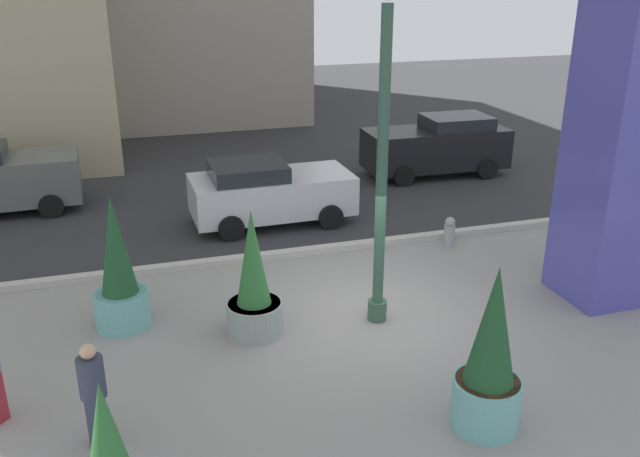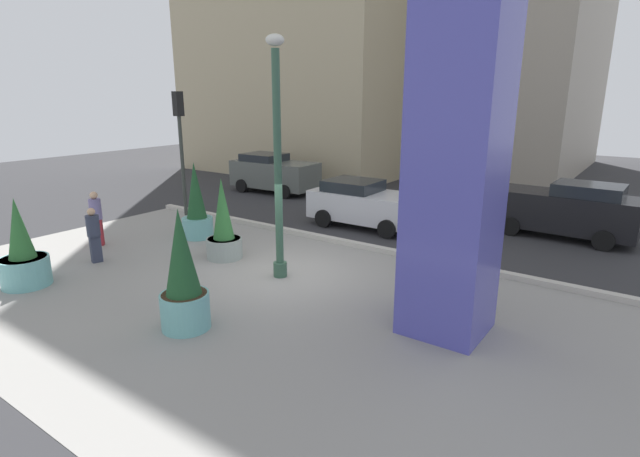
{
  "view_description": "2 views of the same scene",
  "coord_description": "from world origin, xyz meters",
  "px_view_note": "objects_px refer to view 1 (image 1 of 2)",
  "views": [
    {
      "loc": [
        -4.34,
        -10.73,
        6.26
      ],
      "look_at": [
        -0.6,
        1.49,
        1.28
      ],
      "focal_mm": 37.74,
      "sensor_mm": 36.0,
      "label": 1
    },
    {
      "loc": [
        7.97,
        -9.61,
        4.72
      ],
      "look_at": [
        0.44,
        0.94,
        1.12
      ],
      "focal_mm": 27.61,
      "sensor_mm": 36.0,
      "label": 2
    }
  ],
  "objects_px": {
    "car_far_lane": "(269,192)",
    "car_curb_west": "(438,146)",
    "art_pillar_blue": "(622,140)",
    "fire_hydrant": "(449,232)",
    "potted_plant_near_right": "(119,276)",
    "lamp_post": "(382,171)",
    "potted_plant_mid_plaza": "(254,288)",
    "potted_plant_by_pillar": "(490,362)",
    "pedestrian_crossing": "(93,390)"
  },
  "relations": [
    {
      "from": "fire_hydrant",
      "to": "pedestrian_crossing",
      "type": "distance_m",
      "value": 9.46
    },
    {
      "from": "potted_plant_near_right",
      "to": "fire_hydrant",
      "type": "height_order",
      "value": "potted_plant_near_right"
    },
    {
      "from": "art_pillar_blue",
      "to": "potted_plant_mid_plaza",
      "type": "height_order",
      "value": "art_pillar_blue"
    },
    {
      "from": "lamp_post",
      "to": "potted_plant_near_right",
      "type": "height_order",
      "value": "lamp_post"
    },
    {
      "from": "potted_plant_mid_plaza",
      "to": "fire_hydrant",
      "type": "bearing_deg",
      "value": 26.4
    },
    {
      "from": "car_far_lane",
      "to": "car_curb_west",
      "type": "xyz_separation_m",
      "value": [
        6.13,
        2.68,
        0.11
      ]
    },
    {
      "from": "fire_hydrant",
      "to": "potted_plant_by_pillar",
      "type": "bearing_deg",
      "value": -112.94
    },
    {
      "from": "car_far_lane",
      "to": "car_curb_west",
      "type": "distance_m",
      "value": 6.69
    },
    {
      "from": "potted_plant_mid_plaza",
      "to": "car_curb_west",
      "type": "relative_size",
      "value": 0.52
    },
    {
      "from": "car_curb_west",
      "to": "potted_plant_mid_plaza",
      "type": "bearing_deg",
      "value": -133.16
    },
    {
      "from": "fire_hydrant",
      "to": "car_far_lane",
      "type": "distance_m",
      "value": 4.74
    },
    {
      "from": "potted_plant_mid_plaza",
      "to": "fire_hydrant",
      "type": "height_order",
      "value": "potted_plant_mid_plaza"
    },
    {
      "from": "art_pillar_blue",
      "to": "car_curb_west",
      "type": "xyz_separation_m",
      "value": [
        0.67,
        8.74,
        -2.28
      ]
    },
    {
      "from": "lamp_post",
      "to": "car_curb_west",
      "type": "relative_size",
      "value": 1.32
    },
    {
      "from": "potted_plant_near_right",
      "to": "art_pillar_blue",
      "type": "bearing_deg",
      "value": -9.35
    },
    {
      "from": "art_pillar_blue",
      "to": "car_curb_west",
      "type": "height_order",
      "value": "art_pillar_blue"
    },
    {
      "from": "potted_plant_near_right",
      "to": "potted_plant_mid_plaza",
      "type": "bearing_deg",
      "value": -23.21
    },
    {
      "from": "art_pillar_blue",
      "to": "potted_plant_mid_plaza",
      "type": "xyz_separation_m",
      "value": [
        -7.01,
        0.55,
        -2.32
      ]
    },
    {
      "from": "art_pillar_blue",
      "to": "pedestrian_crossing",
      "type": "distance_m",
      "value": 10.18
    },
    {
      "from": "fire_hydrant",
      "to": "pedestrian_crossing",
      "type": "height_order",
      "value": "pedestrian_crossing"
    },
    {
      "from": "potted_plant_near_right",
      "to": "pedestrian_crossing",
      "type": "bearing_deg",
      "value": -97.33
    },
    {
      "from": "lamp_post",
      "to": "potted_plant_mid_plaza",
      "type": "distance_m",
      "value": 3.09
    },
    {
      "from": "art_pillar_blue",
      "to": "car_curb_west",
      "type": "relative_size",
      "value": 1.41
    },
    {
      "from": "art_pillar_blue",
      "to": "fire_hydrant",
      "type": "bearing_deg",
      "value": 118.76
    },
    {
      "from": "art_pillar_blue",
      "to": "potted_plant_near_right",
      "type": "relative_size",
      "value": 2.53
    },
    {
      "from": "lamp_post",
      "to": "potted_plant_by_pillar",
      "type": "bearing_deg",
      "value": -84.6
    },
    {
      "from": "potted_plant_by_pillar",
      "to": "potted_plant_near_right",
      "type": "distance_m",
      "value": 6.74
    },
    {
      "from": "potted_plant_mid_plaza",
      "to": "fire_hydrant",
      "type": "distance_m",
      "value": 5.91
    },
    {
      "from": "fire_hydrant",
      "to": "pedestrian_crossing",
      "type": "relative_size",
      "value": 0.47
    },
    {
      "from": "potted_plant_by_pillar",
      "to": "pedestrian_crossing",
      "type": "bearing_deg",
      "value": 167.15
    },
    {
      "from": "lamp_post",
      "to": "car_curb_west",
      "type": "distance_m",
      "value": 10.17
    },
    {
      "from": "potted_plant_near_right",
      "to": "pedestrian_crossing",
      "type": "distance_m",
      "value": 3.41
    },
    {
      "from": "fire_hydrant",
      "to": "lamp_post",
      "type": "bearing_deg",
      "value": -136.29
    },
    {
      "from": "potted_plant_by_pillar",
      "to": "potted_plant_near_right",
      "type": "xyz_separation_m",
      "value": [
        -4.92,
        4.6,
        -0.06
      ]
    },
    {
      "from": "potted_plant_by_pillar",
      "to": "fire_hydrant",
      "type": "xyz_separation_m",
      "value": [
        2.64,
        6.24,
        -0.71
      ]
    },
    {
      "from": "lamp_post",
      "to": "art_pillar_blue",
      "type": "xyz_separation_m",
      "value": [
        4.7,
        -0.33,
        0.28
      ]
    },
    {
      "from": "potted_plant_by_pillar",
      "to": "pedestrian_crossing",
      "type": "height_order",
      "value": "potted_plant_by_pillar"
    },
    {
      "from": "potted_plant_mid_plaza",
      "to": "car_curb_west",
      "type": "bearing_deg",
      "value": 46.84
    },
    {
      "from": "fire_hydrant",
      "to": "pedestrian_crossing",
      "type": "bearing_deg",
      "value": -147.91
    },
    {
      "from": "potted_plant_near_right",
      "to": "car_curb_west",
      "type": "height_order",
      "value": "potted_plant_near_right"
    },
    {
      "from": "potted_plant_near_right",
      "to": "car_far_lane",
      "type": "relative_size",
      "value": 0.61
    },
    {
      "from": "potted_plant_by_pillar",
      "to": "pedestrian_crossing",
      "type": "xyz_separation_m",
      "value": [
        -5.36,
        1.22,
        -0.19
      ]
    },
    {
      "from": "potted_plant_mid_plaza",
      "to": "car_curb_west",
      "type": "distance_m",
      "value": 11.23
    },
    {
      "from": "art_pillar_blue",
      "to": "potted_plant_near_right",
      "type": "distance_m",
      "value": 9.68
    },
    {
      "from": "lamp_post",
      "to": "car_far_lane",
      "type": "relative_size",
      "value": 1.45
    },
    {
      "from": "lamp_post",
      "to": "fire_hydrant",
      "type": "relative_size",
      "value": 8.06
    },
    {
      "from": "potted_plant_mid_plaza",
      "to": "potted_plant_by_pillar",
      "type": "relative_size",
      "value": 0.94
    },
    {
      "from": "car_curb_west",
      "to": "fire_hydrant",
      "type": "bearing_deg",
      "value": -113.36
    },
    {
      "from": "art_pillar_blue",
      "to": "fire_hydrant",
      "type": "relative_size",
      "value": 8.61
    },
    {
      "from": "potted_plant_by_pillar",
      "to": "car_far_lane",
      "type": "height_order",
      "value": "potted_plant_by_pillar"
    }
  ]
}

